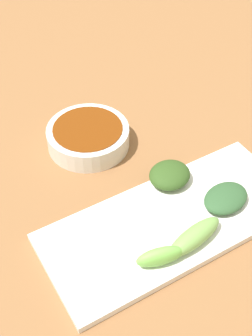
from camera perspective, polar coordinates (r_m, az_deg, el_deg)
The scene contains 7 objects.
tabletop at distance 0.72m, azimuth -0.57°, elevation -2.79°, with size 2.10×2.10×0.02m, color brown.
sauce_bowl at distance 0.77m, azimuth -4.96°, elevation 3.98°, with size 0.14×0.14×0.04m.
serving_plate at distance 0.66m, azimuth 5.78°, elevation -6.68°, with size 0.16×0.38×0.01m, color white.
broccoli_leafy_0 at distance 0.70m, azimuth 5.49°, elevation -0.87°, with size 0.06×0.07×0.03m, color #2F4D1D.
broccoli_leafy_1 at distance 0.68m, azimuth 12.38°, elevation -3.69°, with size 0.05×0.07×0.02m, color #2E542F.
broccoli_stalk_2 at distance 0.60m, azimuth 4.28°, elevation -10.98°, with size 0.02×0.06×0.03m, color #71BB4C.
broccoli_stalk_3 at distance 0.63m, azimuth 8.58°, elevation -8.50°, with size 0.03×0.09×0.03m, color #74A550.
Camera 1 is at (0.42, -0.24, 0.54)m, focal length 48.68 mm.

